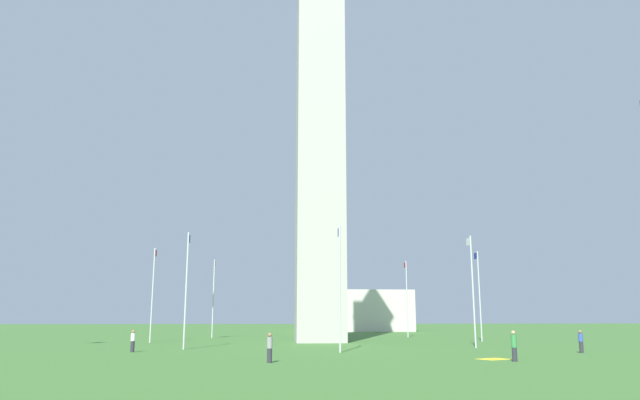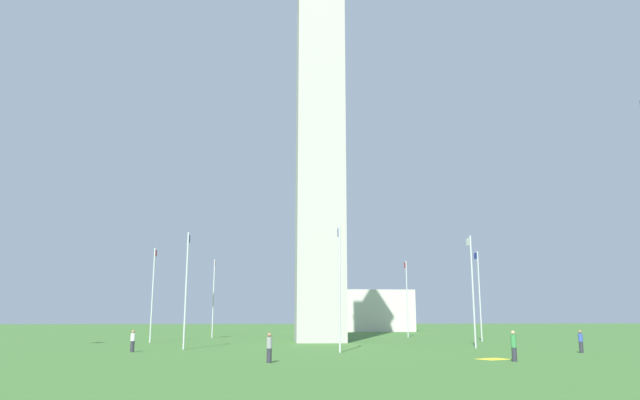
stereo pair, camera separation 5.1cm
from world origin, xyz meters
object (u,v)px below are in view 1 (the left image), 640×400
Objects in this scene: flagpole_ne at (213,295)px; distant_building at (355,311)px; obelisk_monument at (320,128)px; flagpole_e at (153,291)px; flagpole_w at (479,292)px; person_blue_shirt at (581,342)px; picnic_blanket_near_first_person at (494,359)px; person_gray_shirt at (270,348)px; flagpole_s at (340,282)px; person_white_shirt at (133,341)px; flagpole_nw at (407,295)px; flagpole_n at (309,296)px; person_green_shirt at (514,346)px; flagpole_se at (186,285)px; flagpole_sw at (473,286)px.

distant_building is at bearing -33.49° from flagpole_ne.
obelisk_monument is 4.83× the size of flagpole_e.
flagpole_w reaches higher than person_blue_shirt.
person_blue_shirt is 0.90× the size of picnic_blanket_near_first_person.
person_gray_shirt is (-25.85, 22.07, -4.27)m from flagpole_w.
flagpole_s is at bearing 7.58° from person_blue_shirt.
obelisk_monument reaches higher than person_white_shirt.
flagpole_nw is at bearing 22.50° from flagpole_w.
person_blue_shirt is (-3.81, -32.59, 0.01)m from person_white_shirt.
flagpole_s reaches higher than person_white_shirt.
distant_building reaches higher than person_white_shirt.
person_green_shirt is at bearing -167.96° from flagpole_n.
person_blue_shirt is at bearing -103.28° from flagpole_se.
obelisk_monument is 2.40× the size of distant_building.
flagpole_n is at bearing 160.20° from distant_building.
flagpole_sw is (-11.95, -28.85, 0.00)m from flagpole_e.
obelisk_monument is 30.63m from person_white_shirt.
obelisk_monument is 25.23× the size of picnic_blanket_near_first_person.
flagpole_n is 1.00× the size of flagpole_s.
flagpole_nw is at bearing -5.19° from picnic_blanket_near_first_person.
person_green_shirt is 26.87m from person_white_shirt.
obelisk_monument is at bearing 19.70° from picnic_blanket_near_first_person.
distant_building is (60.70, -25.60, 2.66)m from person_white_shirt.
flagpole_se is 0.50× the size of distant_building.
person_green_shirt is at bearing -124.00° from flagpole_se.
person_blue_shirt is at bearing -170.07° from flagpole_nw.
flagpole_se is 61.78m from distant_building.
flagpole_n is 5.22× the size of picnic_blanket_near_first_person.
flagpole_sw is at bearing -67.50° from flagpole_s.
person_white_shirt is (-3.10, 27.20, -4.31)m from flagpole_sw.
flagpole_nw is at bearing -66.03° from person_blue_shirt.
flagpole_n is at bearing 0.00° from obelisk_monument.
flagpole_nw is at bearing -0.00° from flagpole_sw.
person_white_shirt is at bearing 134.79° from flagpole_nw.
flagpole_se is (-28.85, 11.95, 0.00)m from flagpole_n.
flagpole_ne reaches higher than person_gray_shirt.
distant_building is (33.70, -22.30, -1.65)m from flagpole_ne.
flagpole_s is 1.00× the size of flagpole_sw.
flagpole_e is 37.22m from person_green_shirt.
picnic_blanket_near_first_person is at bearing -130.29° from flagpole_s.
distant_building is (64.51, 6.99, 2.65)m from person_blue_shirt.
flagpole_w is at bearing -44.01° from person_white_shirt.
obelisk_monument is at bearing -0.00° from flagpole_s.
flagpole_se is 12.93m from flagpole_s.
flagpole_e is 33.80m from flagpole_w.
distant_building is at bearing -1.38° from picnic_blanket_near_first_person.
flagpole_s reaches higher than person_gray_shirt.
flagpole_nw reaches higher than person_green_shirt.
flagpole_n and flagpole_nw have the same top height.
flagpole_w is 5.22× the size of picnic_blanket_near_first_person.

